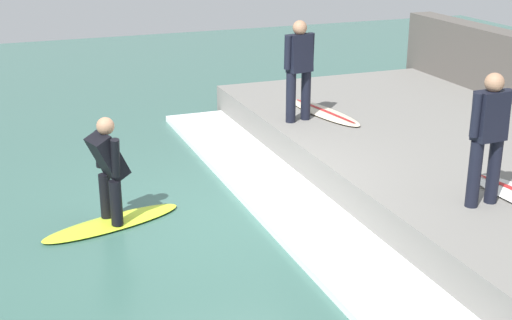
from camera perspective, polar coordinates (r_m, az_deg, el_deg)
The scene contains 8 objects.
ground_plane at distance 9.35m, azimuth -2.99°, elevation -4.43°, with size 28.00×28.00×0.00m, color #386056.
concrete_ledge at distance 10.88m, azimuth 15.86°, elevation -0.13°, with size 4.40×9.39×0.53m, color slate.
wave_foam_crest at distance 9.64m, azimuth 2.44°, elevation -3.32°, with size 1.09×8.92×0.10m, color white.
surfboard_riding at distance 9.23m, azimuth -11.40°, elevation -4.94°, with size 1.93×1.00×0.06m.
surfer_riding at distance 8.94m, azimuth -11.74°, elevation -0.38°, with size 0.53×0.61×1.36m.
surfer_waiting_near at distance 11.35m, azimuth 3.46°, elevation 7.57°, with size 0.54×0.34×1.61m.
surfboard_waiting_near at distance 11.96m, azimuth 5.49°, elevation 3.81°, with size 0.74×1.91×0.07m.
surfer_waiting_far at distance 8.43m, azimuth 18.12°, elevation 2.12°, with size 0.53×0.25×1.56m.
Camera 1 is at (-2.59, -8.14, 3.81)m, focal length 50.00 mm.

